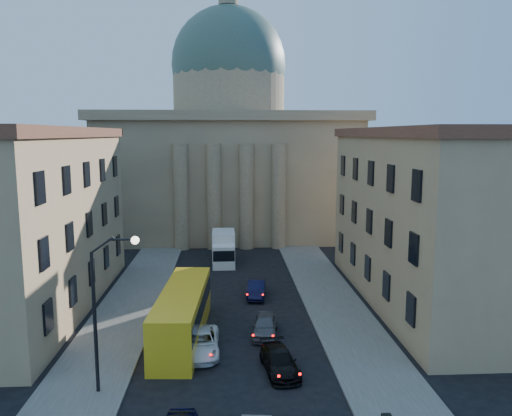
% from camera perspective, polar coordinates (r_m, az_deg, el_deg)
% --- Properties ---
extents(sidewalk_left, '(5.00, 60.00, 0.15)m').
position_cam_1_polar(sidewalk_left, '(39.65, -15.39, -12.67)').
color(sidewalk_left, '#5B5953').
rests_on(sidewalk_left, ground).
extents(sidewalk_right, '(5.00, 60.00, 0.15)m').
position_cam_1_polar(sidewalk_right, '(39.77, 9.95, -12.42)').
color(sidewalk_right, '#5B5953').
rests_on(sidewalk_right, ground).
extents(church, '(68.02, 28.76, 36.60)m').
position_cam_1_polar(church, '(73.64, -3.06, 6.67)').
color(church, '#7F684E').
rests_on(church, ground).
extents(building_left, '(11.60, 26.60, 14.70)m').
position_cam_1_polar(building_left, '(44.00, -25.55, -1.19)').
color(building_left, tan).
rests_on(building_left, ground).
extents(building_right, '(11.60, 26.60, 14.70)m').
position_cam_1_polar(building_right, '(44.21, 19.79, -0.81)').
color(building_right, tan).
rests_on(building_right, ground).
extents(street_lamp, '(2.62, 0.44, 8.83)m').
position_cam_1_polar(street_lamp, '(28.41, -16.98, -10.14)').
color(street_lamp, black).
rests_on(street_lamp, ground).
extents(car_left_mid, '(2.55, 5.24, 1.44)m').
position_cam_1_polar(car_left_mid, '(33.79, -6.35, -15.04)').
color(car_left_mid, white).
rests_on(car_left_mid, ground).
extents(car_right_mid, '(2.44, 4.75, 1.32)m').
position_cam_1_polar(car_right_mid, '(31.31, 2.71, -17.10)').
color(car_right_mid, black).
rests_on(car_right_mid, ground).
extents(car_right_far, '(2.21, 4.39, 1.43)m').
position_cam_1_polar(car_right_far, '(36.33, 1.04, -13.26)').
color(car_right_far, '#545459').
rests_on(car_right_far, ground).
extents(car_right_distant, '(1.94, 4.43, 1.42)m').
position_cam_1_polar(car_right_distant, '(44.29, 0.05, -9.23)').
color(car_right_distant, black).
rests_on(car_right_distant, ground).
extents(city_bus, '(3.45, 12.27, 3.42)m').
position_cam_1_polar(city_bus, '(35.92, -8.38, -11.71)').
color(city_bus, yellow).
rests_on(city_bus, ground).
extents(box_truck, '(2.54, 6.22, 3.40)m').
position_cam_1_polar(box_truck, '(55.33, -3.73, -4.67)').
color(box_truck, white).
rests_on(box_truck, ground).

